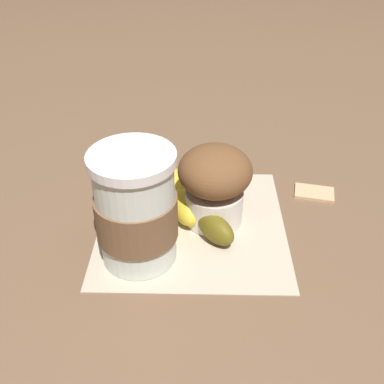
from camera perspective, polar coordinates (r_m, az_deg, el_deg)
The scene contains 6 objects.
ground_plane at distance 0.54m, azimuth 0.00°, elevation -4.12°, with size 3.00×3.00×0.00m, color brown.
paper_napkin at distance 0.54m, azimuth 0.00°, elevation -4.06°, with size 0.22×0.22×0.00m, color beige.
coffee_cup at distance 0.46m, azimuth -7.10°, elevation -2.27°, with size 0.09×0.09×0.13m.
muffin at distance 0.51m, azimuth 2.91°, elevation 1.23°, with size 0.08×0.08×0.10m.
banana at distance 0.54m, azimuth -0.27°, elevation -1.76°, with size 0.14×0.10×0.03m.
sugar_packet at distance 0.61m, azimuth 15.29°, elevation 0.07°, with size 0.05×0.03×0.01m, color #E0B27F.
Camera 1 is at (-0.41, -0.03, 0.34)m, focal length 42.00 mm.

